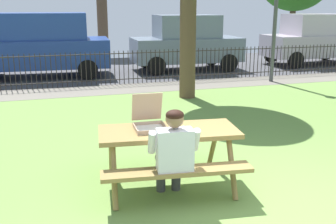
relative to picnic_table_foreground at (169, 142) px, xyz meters
The scene contains 11 objects.
ground 1.48m from the picnic_table_foreground, 40.58° to the left, with size 28.00×12.41×0.02m, color olive.
cobblestone_walkway 6.50m from the picnic_table_foreground, 80.85° to the left, with size 28.00×1.40×0.01m, color slate.
street_asphalt 10.23m from the picnic_table_foreground, 84.22° to the left, with size 28.00×6.13×0.01m, color #424247.
picnic_table_foreground is the anchor object (origin of this frame).
pizza_box_open 0.39m from the picnic_table_foreground, 148.77° to the left, with size 0.42×0.49×0.45m.
pizza_slice_on_table 0.24m from the picnic_table_foreground, 11.06° to the right, with size 0.24×0.28×0.02m.
adult_at_table 0.51m from the picnic_table_foreground, 100.10° to the right, with size 0.63×0.62×1.19m.
iron_fence_streetside 7.16m from the picnic_table_foreground, 81.74° to the left, with size 21.88×0.03×1.01m.
parked_car_left 9.30m from the picnic_table_foreground, 101.24° to the left, with size 4.70×2.16×2.08m.
parked_car_center 9.72m from the picnic_table_foreground, 69.82° to the left, with size 3.93×1.88×1.98m.
parked_car_right 12.61m from the picnic_table_foreground, 46.29° to the left, with size 3.93×1.88×1.98m.
Camera 1 is at (-2.42, -3.42, 2.34)m, focal length 42.70 mm.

